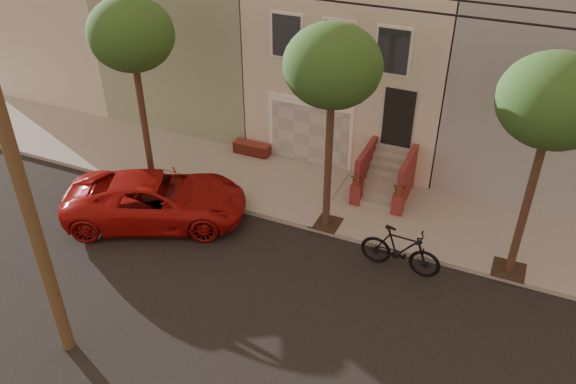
% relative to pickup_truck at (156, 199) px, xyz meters
% --- Properties ---
extents(ground, '(90.00, 90.00, 0.00)m').
position_rel_pickup_truck_xyz_m(ground, '(4.01, -2.12, -0.78)').
color(ground, black).
rests_on(ground, ground).
extents(sidewalk, '(40.00, 3.70, 0.15)m').
position_rel_pickup_truck_xyz_m(sidewalk, '(4.01, 3.23, -0.70)').
color(sidewalk, gray).
rests_on(sidewalk, ground).
extents(house_row, '(33.10, 11.70, 7.00)m').
position_rel_pickup_truck_xyz_m(house_row, '(4.01, 9.07, 2.87)').
color(house_row, beige).
rests_on(house_row, sidewalk).
extents(tree_left, '(2.70, 2.57, 6.30)m').
position_rel_pickup_truck_xyz_m(tree_left, '(-1.49, 1.78, 4.48)').
color(tree_left, '#2D2116').
rests_on(tree_left, sidewalk).
extents(tree_mid, '(2.70, 2.57, 6.30)m').
position_rel_pickup_truck_xyz_m(tree_mid, '(5.01, 1.78, 4.48)').
color(tree_mid, '#2D2116').
rests_on(tree_mid, sidewalk).
extents(tree_right, '(2.70, 2.57, 6.30)m').
position_rel_pickup_truck_xyz_m(tree_right, '(10.51, 1.78, 4.48)').
color(tree_right, '#2D2116').
rests_on(tree_right, sidewalk).
extents(pickup_truck, '(6.15, 4.65, 1.55)m').
position_rel_pickup_truck_xyz_m(pickup_truck, '(0.00, 0.00, 0.00)').
color(pickup_truck, '#A91311').
rests_on(pickup_truck, ground).
extents(motorcycle, '(2.33, 0.74, 1.38)m').
position_rel_pickup_truck_xyz_m(motorcycle, '(7.62, 0.74, -0.08)').
color(motorcycle, black).
rests_on(motorcycle, ground).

